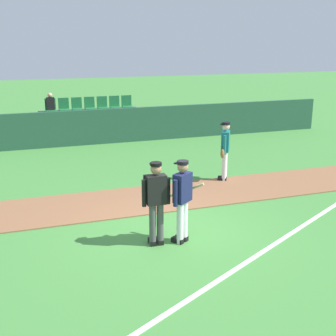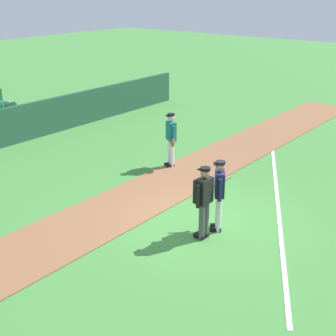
{
  "view_description": "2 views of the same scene",
  "coord_description": "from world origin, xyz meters",
  "views": [
    {
      "loc": [
        -3.0,
        -8.43,
        4.1
      ],
      "look_at": [
        0.43,
        1.7,
        0.98
      ],
      "focal_mm": 47.87,
      "sensor_mm": 36.0,
      "label": 1
    },
    {
      "loc": [
        -8.75,
        -5.9,
        5.56
      ],
      "look_at": [
        0.28,
        1.3,
        1.1
      ],
      "focal_mm": 51.31,
      "sensor_mm": 36.0,
      "label": 2
    }
  ],
  "objects": [
    {
      "name": "umpire_home_plate",
      "position": [
        -0.53,
        -0.37,
        1.0
      ],
      "size": [
        0.59,
        0.31,
        1.76
      ],
      "color": "#4C4C4C",
      "rests_on": "ground"
    },
    {
      "name": "infield_dirt_path",
      "position": [
        0.0,
        2.24,
        0.01
      ],
      "size": [
        28.0,
        2.1,
        0.03
      ],
      "primitive_type": "cube",
      "color": "brown",
      "rests_on": "ground"
    },
    {
      "name": "batter_navy_jersey",
      "position": [
        0.02,
        -0.43,
        0.97
      ],
      "size": [
        0.73,
        0.7,
        1.76
      ],
      "color": "white",
      "rests_on": "ground"
    },
    {
      "name": "ground_plane",
      "position": [
        0.0,
        0.0,
        0.0
      ],
      "size": [
        80.0,
        80.0,
        0.0
      ],
      "primitive_type": "plane",
      "color": "#42843A"
    },
    {
      "name": "foul_line_chalk",
      "position": [
        3.0,
        -0.5,
        0.01
      ],
      "size": [
        10.56,
        5.87,
        0.01
      ],
      "primitive_type": "cube",
      "rotation": [
        0.0,
        0.0,
        0.5
      ],
      "color": "white",
      "rests_on": "ground"
    },
    {
      "name": "runner_teal_jersey",
      "position": [
        2.66,
        3.08,
        0.96
      ],
      "size": [
        0.48,
        0.58,
        1.76
      ],
      "color": "white",
      "rests_on": "ground"
    }
  ]
}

